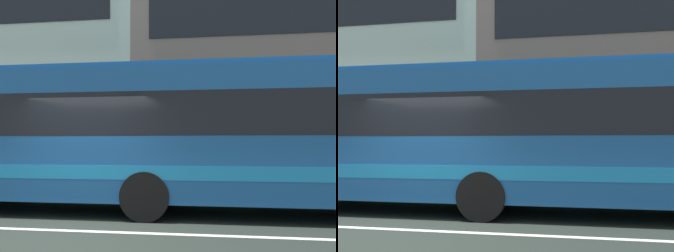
{
  "view_description": "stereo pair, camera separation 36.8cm",
  "coord_description": "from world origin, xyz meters",
  "views": [
    {
      "loc": [
        2.91,
        -7.0,
        1.58
      ],
      "look_at": [
        1.56,
        1.79,
        1.94
      ],
      "focal_mm": 43.71,
      "sensor_mm": 36.0,
      "label": 1
    },
    {
      "loc": [
        3.28,
        -6.94,
        1.58
      ],
      "look_at": [
        1.56,
        1.79,
        1.94
      ],
      "focal_mm": 43.71,
      "sensor_mm": 36.0,
      "label": 2
    }
  ],
  "objects": [
    {
      "name": "hedge_row_far",
      "position": [
        3.42,
        5.67,
        0.46
      ],
      "size": [
        19.82,
        1.1,
        0.91
      ],
      "primitive_type": "cube",
      "color": "#2A5E1F",
      "rests_on": "ground_plane"
    },
    {
      "name": "ground_plane",
      "position": [
        0.0,
        0.0,
        0.0
      ],
      "size": [
        160.0,
        160.0,
        0.0
      ],
      "primitive_type": "plane",
      "color": "#222924"
    },
    {
      "name": "transit_bus",
      "position": [
        1.95,
        2.19,
        1.79
      ],
      "size": [
        11.97,
        2.66,
        3.25
      ],
      "color": "#194E8C",
      "rests_on": "ground_plane"
    },
    {
      "name": "lane_centre_line",
      "position": [
        0.0,
        0.0,
        0.0
      ],
      "size": [
        60.0,
        0.16,
        0.01
      ],
      "primitive_type": "cube",
      "color": "silver",
      "rests_on": "ground_plane"
    }
  ]
}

